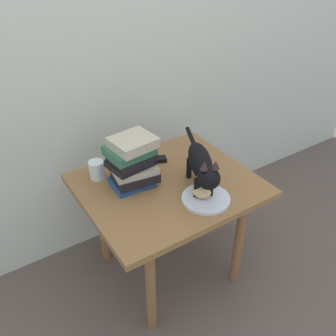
{
  "coord_description": "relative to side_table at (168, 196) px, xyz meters",
  "views": [
    {
      "loc": [
        -0.71,
        -1.09,
        1.5
      ],
      "look_at": [
        0.0,
        0.0,
        0.64
      ],
      "focal_mm": 38.27,
      "sensor_mm": 36.0,
      "label": 1
    }
  ],
  "objects": [
    {
      "name": "side_table",
      "position": [
        0.0,
        0.0,
        0.0
      ],
      "size": [
        0.77,
        0.66,
        0.56
      ],
      "color": "olive",
      "rests_on": "ground"
    },
    {
      "name": "ground_plane",
      "position": [
        0.0,
        0.0,
        -0.48
      ],
      "size": [
        6.0,
        6.0,
        0.0
      ],
      "primitive_type": "plane",
      "color": "brown"
    },
    {
      "name": "bread_roll",
      "position": [
        0.05,
        -0.18,
        0.11
      ],
      "size": [
        0.09,
        0.1,
        0.05
      ],
      "primitive_type": "ellipsoid",
      "rotation": [
        0.0,
        0.0,
        2.17
      ],
      "color": "#E0BC7A",
      "rests_on": "plate"
    },
    {
      "name": "book_stack",
      "position": [
        -0.13,
        0.07,
        0.19
      ],
      "size": [
        0.21,
        0.18,
        0.24
      ],
      "color": "#1E4C8C",
      "rests_on": "side_table"
    },
    {
      "name": "tv_remote",
      "position": [
        0.03,
        0.19,
        0.08
      ],
      "size": [
        0.16,
        0.09,
        0.02
      ],
      "primitive_type": "cube",
      "rotation": [
        0.0,
        0.0,
        -0.37
      ],
      "color": "black",
      "rests_on": "side_table"
    },
    {
      "name": "plate",
      "position": [
        0.07,
        -0.19,
        0.08
      ],
      "size": [
        0.21,
        0.21,
        0.01
      ],
      "primitive_type": "cylinder",
      "color": "silver",
      "rests_on": "side_table"
    },
    {
      "name": "candle_jar",
      "position": [
        -0.25,
        0.21,
        0.11
      ],
      "size": [
        0.07,
        0.07,
        0.08
      ],
      "color": "silver",
      "rests_on": "side_table"
    },
    {
      "name": "cat",
      "position": [
        0.09,
        -0.12,
        0.21
      ],
      "size": [
        0.24,
        0.44,
        0.23
      ],
      "color": "black",
      "rests_on": "side_table"
    },
    {
      "name": "back_panel",
      "position": [
        0.0,
        0.45,
        0.62
      ],
      "size": [
        4.0,
        0.04,
        2.2
      ],
      "primitive_type": "cube",
      "color": "silver",
      "rests_on": "ground"
    }
  ]
}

